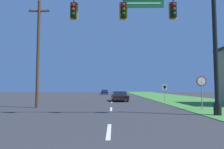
{
  "coord_description": "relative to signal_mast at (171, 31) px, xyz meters",
  "views": [
    {
      "loc": [
        0.17,
        -1.77,
        1.64
      ],
      "look_at": [
        0.0,
        24.76,
        3.46
      ],
      "focal_mm": 32.0,
      "sensor_mm": 36.0,
      "label": 1
    }
  ],
  "objects": [
    {
      "name": "grass_verge_right",
      "position": [
        6.78,
        19.72,
        -5.12
      ],
      "size": [
        10.0,
        110.0,
        0.04
      ],
      "color": "#428438",
      "rests_on": "ground"
    },
    {
      "name": "road_center_line",
      "position": [
        -3.72,
        11.72,
        -5.13
      ],
      "size": [
        0.16,
        34.8,
        0.01
      ],
      "color": "silver",
      "rests_on": "ground"
    },
    {
      "name": "signal_mast",
      "position": [
        0.0,
        0.0,
        0.0
      ],
      "size": [
        9.98,
        0.47,
        8.13
      ],
      "color": "black",
      "rests_on": "grass_verge_right"
    },
    {
      "name": "car_ahead",
      "position": [
        -2.74,
        13.51,
        -4.54
      ],
      "size": [
        2.13,
        4.57,
        1.19
      ],
      "color": "black",
      "rests_on": "ground"
    },
    {
      "name": "far_car",
      "position": [
        -5.84,
        42.16,
        -4.53
      ],
      "size": [
        1.82,
        4.69,
        1.19
      ],
      "color": "black",
      "rests_on": "ground"
    },
    {
      "name": "stop_sign",
      "position": [
        3.14,
        3.11,
        -3.28
      ],
      "size": [
        0.76,
        0.07,
        2.5
      ],
      "color": "gray",
      "rests_on": "grass_verge_right"
    },
    {
      "name": "route_sign_post",
      "position": [
        2.49,
        11.42,
        -3.61
      ],
      "size": [
        0.55,
        0.06,
        2.03
      ],
      "color": "gray",
      "rests_on": "grass_verge_right"
    },
    {
      "name": "utility_pole_near",
      "position": [
        -9.96,
        4.73,
        -0.39
      ],
      "size": [
        1.8,
        0.26,
        9.2
      ],
      "color": "#4C3823",
      "rests_on": "ground"
    }
  ]
}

